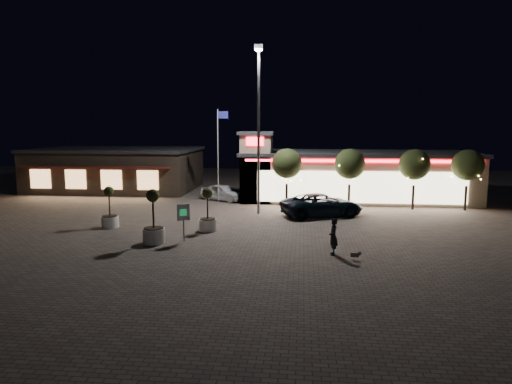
# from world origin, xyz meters

# --- Properties ---
(ground) EXTENTS (90.00, 90.00, 0.00)m
(ground) POSITION_xyz_m (0.00, 0.00, 0.00)
(ground) COLOR #675D53
(ground) RESTS_ON ground
(retail_building) EXTENTS (20.40, 8.40, 6.10)m
(retail_building) POSITION_xyz_m (9.51, 15.82, 2.21)
(retail_building) COLOR tan
(retail_building) RESTS_ON ground
(restaurant_building) EXTENTS (16.40, 11.00, 4.30)m
(restaurant_building) POSITION_xyz_m (-14.00, 19.97, 2.16)
(restaurant_building) COLOR #382D23
(restaurant_building) RESTS_ON ground
(floodlight_pole) EXTENTS (0.60, 0.40, 12.38)m
(floodlight_pole) POSITION_xyz_m (2.00, 8.00, 7.02)
(floodlight_pole) COLOR gray
(floodlight_pole) RESTS_ON ground
(flagpole) EXTENTS (0.95, 0.10, 8.00)m
(flagpole) POSITION_xyz_m (-1.90, 13.00, 4.74)
(flagpole) COLOR white
(flagpole) RESTS_ON ground
(string_tree_a) EXTENTS (2.42, 2.42, 4.79)m
(string_tree_a) POSITION_xyz_m (4.00, 11.00, 3.56)
(string_tree_a) COLOR #332319
(string_tree_a) RESTS_ON ground
(string_tree_b) EXTENTS (2.42, 2.42, 4.79)m
(string_tree_b) POSITION_xyz_m (9.00, 11.00, 3.56)
(string_tree_b) COLOR #332319
(string_tree_b) RESTS_ON ground
(string_tree_c) EXTENTS (2.42, 2.42, 4.79)m
(string_tree_c) POSITION_xyz_m (14.00, 11.00, 3.56)
(string_tree_c) COLOR #332319
(string_tree_c) RESTS_ON ground
(string_tree_d) EXTENTS (2.42, 2.42, 4.79)m
(string_tree_d) POSITION_xyz_m (18.00, 11.00, 3.56)
(string_tree_d) COLOR #332319
(string_tree_d) RESTS_ON ground
(pickup_truck) EXTENTS (6.62, 4.80, 1.67)m
(pickup_truck) POSITION_xyz_m (6.73, 7.51, 0.84)
(pickup_truck) COLOR black
(pickup_truck) RESTS_ON ground
(white_sedan) EXTENTS (4.60, 3.60, 1.46)m
(white_sedan) POSITION_xyz_m (-1.74, 13.80, 0.73)
(white_sedan) COLOR white
(white_sedan) RESTS_ON ground
(pedestrian) EXTENTS (0.48, 0.71, 1.91)m
(pedestrian) POSITION_xyz_m (6.89, -2.72, 0.96)
(pedestrian) COLOR black
(pedestrian) RESTS_ON ground
(dog) EXTENTS (0.53, 0.19, 0.29)m
(dog) POSITION_xyz_m (7.97, -3.53, 0.28)
(dog) COLOR #59514C
(dog) RESTS_ON ground
(planter_left) EXTENTS (1.10, 1.10, 2.70)m
(planter_left) POSITION_xyz_m (-7.17, 2.28, 0.83)
(planter_left) COLOR white
(planter_left) RESTS_ON ground
(planter_mid) EXTENTS (1.26, 1.26, 3.09)m
(planter_mid) POSITION_xyz_m (-3.02, -1.36, 0.95)
(planter_mid) COLOR white
(planter_mid) RESTS_ON ground
(planter_right) EXTENTS (1.11, 1.11, 2.72)m
(planter_right) POSITION_xyz_m (-0.63, 1.98, 0.84)
(planter_right) COLOR white
(planter_right) RESTS_ON ground
(valet_sign) EXTENTS (0.68, 0.36, 2.18)m
(valet_sign) POSITION_xyz_m (-1.42, -0.90, 1.53)
(valet_sign) COLOR gray
(valet_sign) RESTS_ON ground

